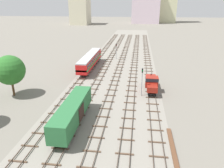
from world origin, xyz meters
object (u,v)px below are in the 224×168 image
object	(u,v)px
freight_boxcar_left_nearest	(72,111)
shunter_loco_centre_right_near	(151,82)
diesel_railcar_far_left_mid	(90,60)
signal_post_near	(142,79)
signal_post_nearest	(116,49)

from	to	relation	value
freight_boxcar_left_nearest	shunter_loco_centre_right_near	bearing A→B (deg)	50.87
freight_boxcar_left_nearest	diesel_railcar_far_left_mid	size ratio (longest dim) A/B	0.68
freight_boxcar_left_nearest	diesel_railcar_far_left_mid	distance (m)	31.30
diesel_railcar_far_left_mid	signal_post_near	world-z (taller)	signal_post_near
diesel_railcar_far_left_mid	signal_post_near	distance (m)	23.51
signal_post_near	shunter_loco_centre_right_near	bearing A→B (deg)	53.00
diesel_railcar_far_left_mid	signal_post_nearest	bearing A→B (deg)	61.97
freight_boxcar_left_nearest	shunter_loco_centre_right_near	world-z (taller)	freight_boxcar_left_nearest
diesel_railcar_far_left_mid	signal_post_near	size ratio (longest dim) A/B	3.43
shunter_loco_centre_right_near	diesel_railcar_far_left_mid	xyz separation A→B (m)	(-17.07, 15.28, 0.59)
freight_boxcar_left_nearest	diesel_railcar_far_left_mid	world-z (taller)	diesel_railcar_far_left_mid
diesel_railcar_far_left_mid	signal_post_nearest	xyz separation A→B (m)	(6.40, 12.02, 0.81)
freight_boxcar_left_nearest	signal_post_nearest	distance (m)	43.09
freight_boxcar_left_nearest	signal_post_near	size ratio (longest dim) A/B	2.34
shunter_loco_centre_right_near	signal_post_nearest	xyz separation A→B (m)	(-10.67, 27.31, 1.40)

